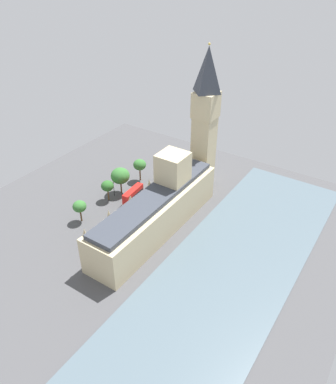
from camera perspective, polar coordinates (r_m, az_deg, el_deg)
ground_plane at (r=127.79m, az=-2.58°, el=-5.38°), size 127.08×127.08×0.00m
river_thames at (r=116.50m, az=9.94°, el=-10.52°), size 35.76×114.37×0.25m
parliament_building at (r=123.24m, az=-1.45°, el=-2.49°), size 13.00×56.27×24.07m
clock_tower at (r=138.19m, az=5.64°, el=11.04°), size 8.19×8.19×53.58m
double_decker_bus_under_trees at (r=139.78m, az=-5.33°, el=-0.34°), size 3.37×10.67×4.75m
car_silver_far_end at (r=132.94m, az=-7.11°, el=-3.40°), size 2.18×4.71×1.74m
car_yellow_cab_opposite_hall at (r=126.62m, az=-11.15°, el=-6.01°), size 2.27×4.37×1.74m
pedestrian_near_tower at (r=138.18m, az=-1.67°, el=-1.59°), size 0.63×0.54×1.63m
pedestrian_leading at (r=143.69m, az=0.33°, el=-0.06°), size 0.66×0.60×1.56m
plane_tree_kerbside at (r=142.06m, az=-7.25°, el=2.45°), size 7.06×7.06×10.51m
plane_tree_trailing at (r=130.42m, az=-13.26°, el=-2.16°), size 4.64×4.64×8.07m
plane_tree_by_river_gate at (r=139.36m, az=-9.17°, el=0.90°), size 4.64×4.64×8.06m
plane_tree_corner at (r=149.52m, az=-4.32°, el=4.12°), size 5.10×5.10×9.26m
street_lamp_midblock at (r=142.12m, az=-8.26°, el=0.94°), size 0.56×0.56×6.39m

